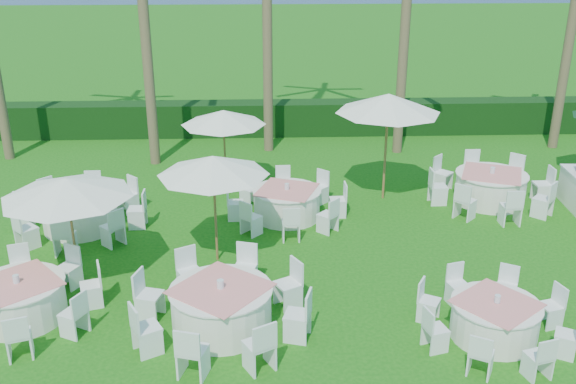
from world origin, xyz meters
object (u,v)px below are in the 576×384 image
(banquet_table_c, at_px, (495,319))
(banquet_table_f, at_px, (490,187))
(umbrella_c, at_px, (223,117))
(banquet_table_e, at_px, (287,203))
(umbrella_b, at_px, (213,165))
(umbrella_d, at_px, (388,103))
(banquet_table_a, at_px, (20,299))
(banquet_table_d, at_px, (80,212))
(banquet_table_b, at_px, (221,307))
(umbrella_a, at_px, (67,188))

(banquet_table_c, distance_m, banquet_table_f, 6.65)
(banquet_table_f, relative_size, umbrella_c, 1.42)
(banquet_table_e, distance_m, umbrella_b, 3.39)
(umbrella_c, relative_size, umbrella_d, 0.80)
(banquet_table_a, xyz_separation_m, umbrella_d, (8.05, 5.76, 2.32))
(banquet_table_d, bearing_deg, banquet_table_b, -50.30)
(banquet_table_b, xyz_separation_m, umbrella_d, (4.17, 6.24, 2.28))
(banquet_table_e, bearing_deg, banquet_table_b, -105.75)
(umbrella_d, bearing_deg, banquet_table_b, -123.74)
(umbrella_a, distance_m, umbrella_d, 8.54)
(umbrella_c, distance_m, umbrella_d, 4.54)
(banquet_table_c, distance_m, umbrella_b, 6.46)
(banquet_table_b, height_order, banquet_table_f, banquet_table_f)
(banquet_table_f, xyz_separation_m, umbrella_a, (-10.22, -3.94, 1.69))
(banquet_table_a, height_order, banquet_table_f, banquet_table_f)
(umbrella_c, bearing_deg, banquet_table_c, -55.04)
(banquet_table_c, relative_size, umbrella_a, 1.05)
(banquet_table_b, distance_m, banquet_table_d, 5.93)
(banquet_table_f, distance_m, umbrella_b, 8.15)
(banquet_table_d, relative_size, umbrella_b, 1.32)
(banquet_table_b, xyz_separation_m, banquet_table_f, (7.05, 5.83, 0.00))
(umbrella_c, bearing_deg, banquet_table_b, -87.81)
(banquet_table_f, distance_m, umbrella_a, 11.08)
(banquet_table_b, distance_m, umbrella_d, 7.84)
(banquet_table_b, distance_m, umbrella_a, 4.06)
(banquet_table_c, height_order, umbrella_c, umbrella_c)
(banquet_table_d, distance_m, umbrella_b, 4.38)
(umbrella_b, height_order, umbrella_c, umbrella_b)
(banquet_table_f, height_order, umbrella_b, umbrella_b)
(banquet_table_c, xyz_separation_m, banquet_table_e, (-3.58, 5.53, 0.04))
(banquet_table_b, distance_m, umbrella_b, 3.30)
(banquet_table_c, distance_m, umbrella_a, 8.69)
(banquet_table_c, xyz_separation_m, umbrella_a, (-8.16, 2.39, 1.76))
(banquet_table_d, bearing_deg, umbrella_b, -27.36)
(banquet_table_d, bearing_deg, umbrella_d, 11.90)
(banquet_table_a, distance_m, umbrella_c, 7.69)
(banquet_table_d, xyz_separation_m, umbrella_a, (0.63, -2.67, 1.71))
(banquet_table_c, height_order, umbrella_b, umbrella_b)
(banquet_table_a, distance_m, umbrella_b, 4.65)
(umbrella_a, relative_size, umbrella_d, 0.90)
(banquet_table_c, relative_size, banquet_table_e, 0.91)
(banquet_table_b, xyz_separation_m, umbrella_b, (-0.26, 2.74, 1.83))
(banquet_table_d, height_order, umbrella_b, umbrella_b)
(umbrella_d, bearing_deg, banquet_table_c, -82.97)
(banquet_table_b, distance_m, umbrella_c, 7.25)
(banquet_table_a, height_order, umbrella_b, umbrella_b)
(banquet_table_c, height_order, banquet_table_d, banquet_table_d)
(banquet_table_a, distance_m, umbrella_a, 2.35)
(banquet_table_d, relative_size, umbrella_c, 1.38)
(banquet_table_d, distance_m, umbrella_a, 3.23)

